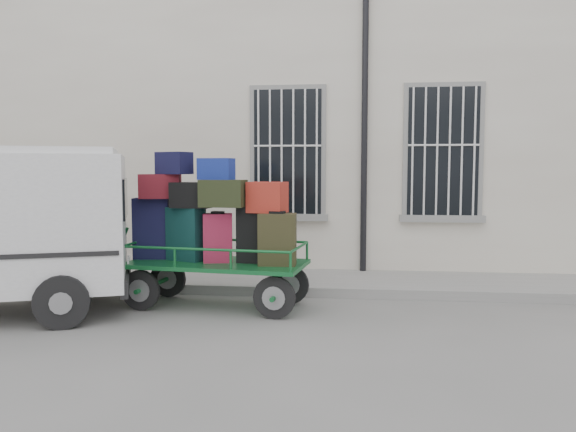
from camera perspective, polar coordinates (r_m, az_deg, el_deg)
The scene contains 4 objects.
ground at distance 7.30m, azimuth 0.46°, elevation -10.65°, with size 80.00×80.00×0.00m, color slate.
building at distance 12.57m, azimuth 3.13°, elevation 9.56°, with size 24.00×5.15×6.00m.
sidewalk at distance 9.42m, azimuth 1.87°, elevation -6.68°, with size 24.00×1.70×0.15m, color gray.
luggage_cart at distance 7.95m, azimuth -7.64°, elevation -1.37°, with size 2.97×1.43×2.19m.
Camera 1 is at (0.73, -7.00, 1.93)m, focal length 35.00 mm.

